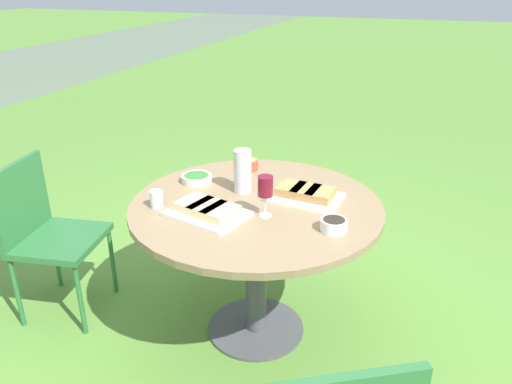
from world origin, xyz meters
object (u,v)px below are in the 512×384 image
dining_table (256,225)px  water_pitcher (243,171)px  wine_glass (265,188)px  chair_near_left (45,227)px

dining_table → water_pitcher: bearing=45.1°
dining_table → water_pitcher: water_pitcher is taller
wine_glass → dining_table: bearing=36.6°
dining_table → chair_near_left: 1.18m
dining_table → wine_glass: (-0.12, -0.09, 0.26)m
chair_near_left → wine_glass: wine_glass is taller
water_pitcher → wine_glass: (-0.23, -0.20, 0.03)m
dining_table → water_pitcher: 0.28m
chair_near_left → wine_glass: 1.31m
water_pitcher → wine_glass: bearing=-138.9°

